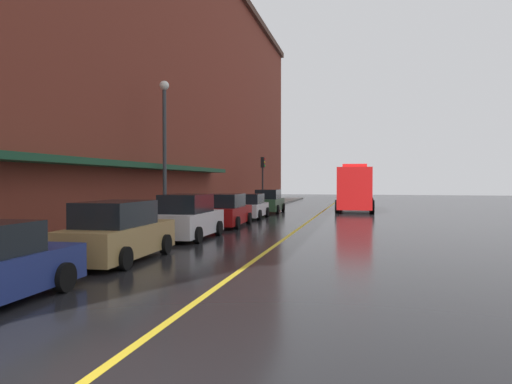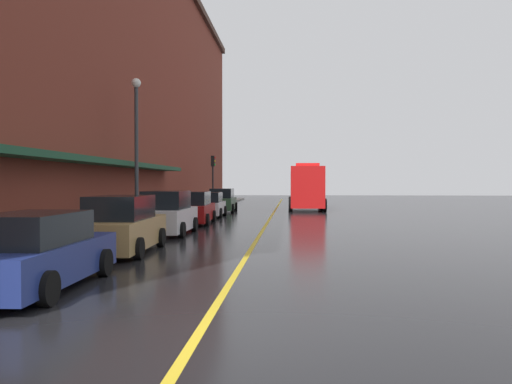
{
  "view_description": "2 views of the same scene",
  "coord_description": "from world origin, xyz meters",
  "px_view_note": "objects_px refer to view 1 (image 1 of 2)",
  "views": [
    {
      "loc": [
        3.23,
        -4.36,
        2.39
      ],
      "look_at": [
        -1.64,
        16.71,
        1.89
      ],
      "focal_mm": 33.11,
      "sensor_mm": 36.0,
      "label": 1
    },
    {
      "loc": [
        1.36,
        -7.07,
        2.2
      ],
      "look_at": [
        -0.81,
        23.12,
        1.64
      ],
      "focal_mm": 35.55,
      "sensor_mm": 36.0,
      "label": 2
    }
  ],
  "objects_px": {
    "parked_car_3": "(226,211)",
    "parking_meter_1": "(230,201)",
    "parked_car_5": "(269,202)",
    "fire_truck": "(355,189)",
    "parked_car_1": "(119,233)",
    "parked_car_4": "(250,207)",
    "street_lamp_left": "(165,138)",
    "traffic_light_near": "(263,172)",
    "parking_meter_2": "(230,201)",
    "parked_car_2": "(188,218)",
    "parking_meter_0": "(237,201)"
  },
  "relations": [
    {
      "from": "parked_car_2",
      "to": "traffic_light_near",
      "type": "distance_m",
      "value": 21.21
    },
    {
      "from": "parked_car_3",
      "to": "parked_car_4",
      "type": "bearing_deg",
      "value": -1.5
    },
    {
      "from": "parked_car_3",
      "to": "parking_meter_1",
      "type": "xyz_separation_m",
      "value": [
        -1.44,
        5.74,
        0.25
      ]
    },
    {
      "from": "parked_car_1",
      "to": "parked_car_5",
      "type": "relative_size",
      "value": 1.01
    },
    {
      "from": "parked_car_5",
      "to": "parked_car_1",
      "type": "bearing_deg",
      "value": 178.37
    },
    {
      "from": "parked_car_1",
      "to": "fire_truck",
      "type": "bearing_deg",
      "value": -16.51
    },
    {
      "from": "parked_car_4",
      "to": "parking_meter_2",
      "type": "distance_m",
      "value": 1.43
    },
    {
      "from": "parked_car_3",
      "to": "parking_meter_2",
      "type": "distance_m",
      "value": 5.92
    },
    {
      "from": "parked_car_3",
      "to": "parking_meter_2",
      "type": "xyz_separation_m",
      "value": [
        -1.44,
        5.74,
        0.25
      ]
    },
    {
      "from": "parked_car_5",
      "to": "parking_meter_2",
      "type": "xyz_separation_m",
      "value": [
        -1.42,
        -5.65,
        0.24
      ]
    },
    {
      "from": "parked_car_1",
      "to": "parked_car_4",
      "type": "bearing_deg",
      "value": -2.2
    },
    {
      "from": "parked_car_1",
      "to": "parked_car_3",
      "type": "distance_m",
      "value": 11.08
    },
    {
      "from": "parked_car_4",
      "to": "parked_car_5",
      "type": "bearing_deg",
      "value": -2.06
    },
    {
      "from": "parked_car_3",
      "to": "parking_meter_1",
      "type": "bearing_deg",
      "value": 11.86
    },
    {
      "from": "parking_meter_0",
      "to": "street_lamp_left",
      "type": "bearing_deg",
      "value": -93.25
    },
    {
      "from": "fire_truck",
      "to": "parking_meter_0",
      "type": "bearing_deg",
      "value": -48.44
    },
    {
      "from": "parked_car_3",
      "to": "parked_car_4",
      "type": "relative_size",
      "value": 1.12
    },
    {
      "from": "parked_car_2",
      "to": "parked_car_3",
      "type": "xyz_separation_m",
      "value": [
        0.01,
        5.51,
        -0.05
      ]
    },
    {
      "from": "parked_car_1",
      "to": "parking_meter_0",
      "type": "relative_size",
      "value": 3.59
    },
    {
      "from": "parked_car_1",
      "to": "fire_truck",
      "type": "height_order",
      "value": "fire_truck"
    },
    {
      "from": "parked_car_2",
      "to": "parking_meter_2",
      "type": "distance_m",
      "value": 11.35
    },
    {
      "from": "parked_car_5",
      "to": "fire_truck",
      "type": "relative_size",
      "value": 0.6
    },
    {
      "from": "parked_car_1",
      "to": "fire_truck",
      "type": "distance_m",
      "value": 26.23
    },
    {
      "from": "fire_truck",
      "to": "parking_meter_1",
      "type": "xyz_separation_m",
      "value": [
        -7.84,
        -8.59,
        -0.68
      ]
    },
    {
      "from": "parked_car_5",
      "to": "traffic_light_near",
      "type": "relative_size",
      "value": 1.1
    },
    {
      "from": "parking_meter_1",
      "to": "traffic_light_near",
      "type": "xyz_separation_m",
      "value": [
        0.06,
        9.8,
        2.1
      ]
    },
    {
      "from": "parked_car_5",
      "to": "street_lamp_left",
      "type": "height_order",
      "value": "street_lamp_left"
    },
    {
      "from": "parked_car_1",
      "to": "parking_meter_1",
      "type": "height_order",
      "value": "parked_car_1"
    },
    {
      "from": "parked_car_4",
      "to": "fire_truck",
      "type": "bearing_deg",
      "value": -37.65
    },
    {
      "from": "parked_car_5",
      "to": "fire_truck",
      "type": "xyz_separation_m",
      "value": [
        6.41,
        2.93,
        0.92
      ]
    },
    {
      "from": "parked_car_5",
      "to": "fire_truck",
      "type": "distance_m",
      "value": 7.11
    },
    {
      "from": "street_lamp_left",
      "to": "traffic_light_near",
      "type": "bearing_deg",
      "value": 87.98
    },
    {
      "from": "parked_car_1",
      "to": "parked_car_5",
      "type": "height_order",
      "value": "parked_car_1"
    },
    {
      "from": "parking_meter_2",
      "to": "parking_meter_1",
      "type": "bearing_deg",
      "value": -90.0
    },
    {
      "from": "parked_car_4",
      "to": "parked_car_5",
      "type": "height_order",
      "value": "parked_car_5"
    },
    {
      "from": "parked_car_1",
      "to": "parked_car_4",
      "type": "height_order",
      "value": "parked_car_1"
    },
    {
      "from": "parked_car_4",
      "to": "parking_meter_0",
      "type": "height_order",
      "value": "parked_car_4"
    },
    {
      "from": "parked_car_2",
      "to": "fire_truck",
      "type": "xyz_separation_m",
      "value": [
        6.41,
        19.84,
        0.88
      ]
    },
    {
      "from": "fire_truck",
      "to": "parking_meter_0",
      "type": "distance_m",
      "value": 10.54
    },
    {
      "from": "fire_truck",
      "to": "parked_car_3",
      "type": "bearing_deg",
      "value": -24.36
    },
    {
      "from": "parking_meter_1",
      "to": "street_lamp_left",
      "type": "distance_m",
      "value": 9.61
    },
    {
      "from": "parked_car_3",
      "to": "traffic_light_near",
      "type": "bearing_deg",
      "value": 2.83
    },
    {
      "from": "parked_car_3",
      "to": "traffic_light_near",
      "type": "xyz_separation_m",
      "value": [
        -1.38,
        15.53,
        2.35
      ]
    },
    {
      "from": "parked_car_5",
      "to": "parking_meter_0",
      "type": "xyz_separation_m",
      "value": [
        -1.42,
        -4.09,
        0.24
      ]
    },
    {
      "from": "parked_car_1",
      "to": "parked_car_5",
      "type": "xyz_separation_m",
      "value": [
        0.04,
        22.48,
        -0.02
      ]
    },
    {
      "from": "parked_car_5",
      "to": "street_lamp_left",
      "type": "xyz_separation_m",
      "value": [
        -2.02,
        -14.64,
        3.58
      ]
    },
    {
      "from": "parked_car_5",
      "to": "parking_meter_2",
      "type": "bearing_deg",
      "value": 164.32
    },
    {
      "from": "parking_meter_1",
      "to": "traffic_light_near",
      "type": "relative_size",
      "value": 0.31
    },
    {
      "from": "parking_meter_2",
      "to": "traffic_light_near",
      "type": "xyz_separation_m",
      "value": [
        0.06,
        9.79,
        2.1
      ]
    },
    {
      "from": "parked_car_1",
      "to": "parked_car_3",
      "type": "bearing_deg",
      "value": -2.54
    }
  ]
}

